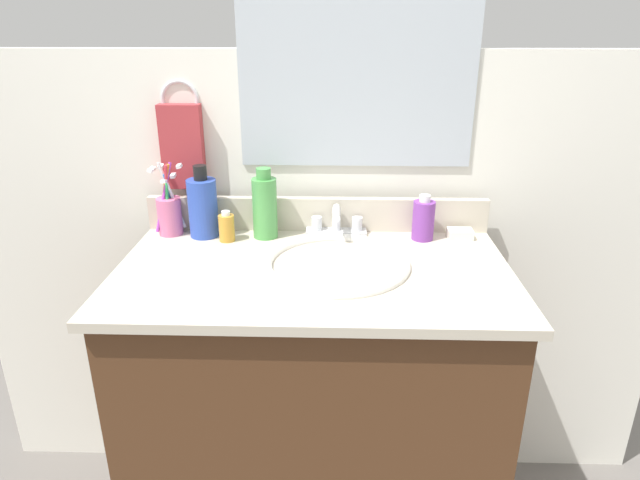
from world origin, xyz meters
TOP-DOWN VIEW (x-y plane):
  - vanity_cabinet at (0.00, 0.00)m, footprint 0.87×0.48m
  - countertop at (0.00, 0.00)m, footprint 0.91×0.52m
  - backsplash at (0.00, 0.25)m, footprint 0.91×0.02m
  - back_wall at (0.00, 0.31)m, footprint 2.01×0.04m
  - mirror_panel at (0.10, 0.29)m, footprint 0.60×0.01m
  - towel_ring at (-0.35, 0.29)m, footprint 0.10×0.01m
  - hand_towel at (-0.35, 0.27)m, footprint 0.11×0.04m
  - sink_basin at (0.05, 0.02)m, footprint 0.35×0.35m
  - faucet at (0.05, 0.21)m, footprint 0.16×0.10m
  - bottle_shampoo_blue at (-0.29, 0.20)m, footprint 0.08×0.08m
  - bottle_cream_purple at (0.28, 0.19)m, footprint 0.06×0.06m
  - bottle_toner_green at (-0.13, 0.20)m, footprint 0.06×0.06m
  - bottle_oil_amber at (-0.23, 0.16)m, footprint 0.04×0.04m
  - cup_pink at (-0.39, 0.21)m, footprint 0.08×0.08m
  - soap_bar at (0.37, 0.20)m, footprint 0.06×0.04m

SIDE VIEW (x-z plane):
  - vanity_cabinet at x=0.00m, z-range 0.00..0.81m
  - back_wall at x=0.00m, z-range 0.00..1.30m
  - sink_basin at x=0.05m, z-range 0.75..0.86m
  - countertop at x=0.00m, z-range 0.81..0.84m
  - soap_bar at x=0.37m, z-range 0.84..0.86m
  - faucet at x=0.05m, z-range 0.82..0.90m
  - bottle_oil_amber at x=-0.23m, z-range 0.83..0.91m
  - backsplash at x=0.00m, z-range 0.84..0.93m
  - bottle_cream_purple at x=0.28m, z-range 0.83..0.95m
  - cup_pink at x=-0.39m, z-range 0.80..0.99m
  - bottle_shampoo_blue at x=-0.29m, z-range 0.82..1.01m
  - bottle_toner_green at x=-0.13m, z-range 0.83..1.01m
  - hand_towel at x=-0.35m, z-range 0.95..1.17m
  - towel_ring at x=-0.35m, z-range 1.13..1.23m
  - mirror_panel at x=0.10m, z-range 1.01..1.57m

